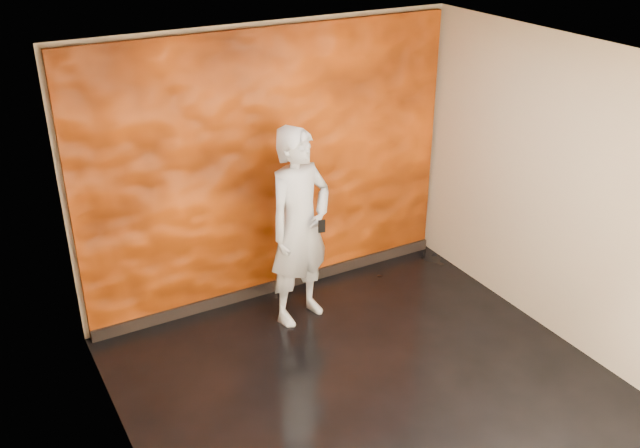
# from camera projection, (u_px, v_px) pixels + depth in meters

# --- Properties ---
(room) EXTENTS (4.02, 4.02, 2.81)m
(room) POSITION_uv_depth(u_px,v_px,m) (381.00, 248.00, 5.48)
(room) COLOR black
(room) RESTS_ON ground
(feature_wall) EXTENTS (3.90, 0.06, 2.75)m
(feature_wall) POSITION_uv_depth(u_px,v_px,m) (272.00, 168.00, 7.03)
(feature_wall) COLOR #E7560C
(feature_wall) RESTS_ON ground
(baseboard) EXTENTS (3.90, 0.04, 0.12)m
(baseboard) POSITION_uv_depth(u_px,v_px,m) (277.00, 285.00, 7.58)
(baseboard) COLOR black
(baseboard) RESTS_ON ground
(man) EXTENTS (0.82, 0.65, 1.98)m
(man) POSITION_uv_depth(u_px,v_px,m) (299.00, 227.00, 6.74)
(man) COLOR #A4AAB3
(man) RESTS_ON ground
(phone) EXTENTS (0.07, 0.03, 0.12)m
(phone) POSITION_uv_depth(u_px,v_px,m) (322.00, 226.00, 6.47)
(phone) COLOR black
(phone) RESTS_ON man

